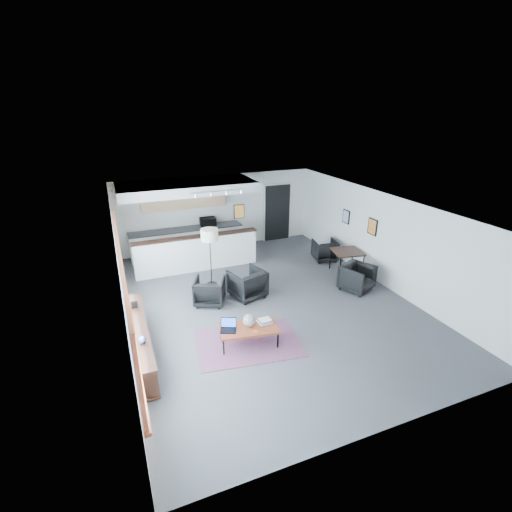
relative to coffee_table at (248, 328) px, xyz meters
name	(u,v)px	position (x,y,z in m)	size (l,w,h in m)	color
room	(268,257)	(1.10, 1.51, 0.92)	(7.02, 9.02, 2.62)	#48484B
window	(124,291)	(-2.36, 0.61, 1.08)	(0.10, 5.95, 1.66)	#8CBFFF
console	(141,341)	(-2.20, 0.46, -0.05)	(0.35, 3.00, 0.80)	black
kitchenette	(188,219)	(-0.10, 5.21, 1.00)	(4.20, 1.96, 2.60)	white
doorway	(277,212)	(3.40, 5.93, 0.70)	(1.10, 0.12, 2.15)	black
track_light	(218,192)	(0.51, 3.71, 2.15)	(1.60, 0.07, 0.15)	silver
wall_art_lower	(372,227)	(4.57, 1.91, 1.17)	(0.03, 0.38, 0.48)	black
wall_art_upper	(346,217)	(4.57, 3.21, 1.12)	(0.03, 0.34, 0.44)	black
kilim_rug	(249,343)	(0.00, 0.00, -0.37)	(2.42, 1.82, 0.01)	#62334C
coffee_table	(248,328)	(0.00, 0.00, 0.00)	(1.35, 0.88, 0.41)	maroon
laptop	(228,326)	(-0.42, 0.09, 0.10)	(0.41, 0.38, 0.24)	black
ceramic_pot	(249,320)	(0.04, 0.04, 0.17)	(0.27, 0.27, 0.27)	gray
book_stack	(265,321)	(0.40, 0.04, 0.07)	(0.31, 0.25, 0.09)	silver
coaster	(255,331)	(0.08, -0.19, 0.03)	(0.12, 0.12, 0.01)	#E5590C
armchair_left	(210,290)	(-0.31, 2.03, 0.00)	(0.74, 0.70, 0.77)	black
armchair_right	(247,282)	(0.72, 2.00, 0.05)	(0.83, 0.78, 0.86)	black
floor_lamp	(210,237)	(0.03, 3.06, 1.08)	(0.55, 0.55, 1.68)	black
dining_table	(347,253)	(4.10, 2.33, 0.26)	(0.97, 0.97, 0.71)	black
dining_chair_near	(357,278)	(3.70, 1.24, -0.03)	(0.67, 0.63, 0.69)	black
dining_chair_far	(325,251)	(4.02, 3.44, -0.06)	(0.62, 0.58, 0.64)	black
microwave	(208,221)	(0.66, 5.66, 0.73)	(0.53, 0.29, 0.36)	black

